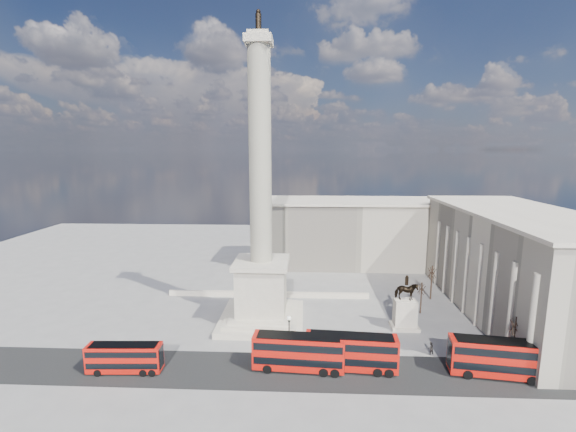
# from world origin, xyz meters

# --- Properties ---
(ground) EXTENTS (180.00, 180.00, 0.00)m
(ground) POSITION_xyz_m (0.00, 0.00, 0.00)
(ground) COLOR gray
(ground) RESTS_ON ground
(asphalt_road) EXTENTS (120.00, 9.00, 0.01)m
(asphalt_road) POSITION_xyz_m (5.00, -10.00, 0.00)
(asphalt_road) COLOR #242424
(asphalt_road) RESTS_ON ground
(nelsons_column) EXTENTS (14.00, 14.00, 49.85)m
(nelsons_column) POSITION_xyz_m (0.00, 5.00, 12.92)
(nelsons_column) COLOR beige
(nelsons_column) RESTS_ON ground
(balustrade_wall) EXTENTS (40.00, 0.60, 1.10)m
(balustrade_wall) POSITION_xyz_m (0.00, 16.00, 0.55)
(balustrade_wall) COLOR beige
(balustrade_wall) RESTS_ON ground
(building_east) EXTENTS (19.00, 46.00, 18.60)m
(building_east) POSITION_xyz_m (45.00, 10.00, 9.32)
(building_east) COLOR beige
(building_east) RESTS_ON ground
(building_northeast) EXTENTS (51.00, 17.00, 16.60)m
(building_northeast) POSITION_xyz_m (20.00, 40.00, 8.32)
(building_northeast) COLOR beige
(building_northeast) RESTS_ON ground
(red_bus_a) EXTENTS (9.75, 2.69, 3.92)m
(red_bus_a) POSITION_xyz_m (-16.30, -11.13, 2.06)
(red_bus_a) COLOR red
(red_bus_a) RESTS_ON ground
(red_bus_b) EXTENTS (12.23, 3.55, 4.90)m
(red_bus_b) POSITION_xyz_m (6.57, -9.60, 2.57)
(red_bus_b) COLOR red
(red_bus_b) RESTS_ON ground
(red_bus_c) EXTENTS (12.26, 3.63, 4.90)m
(red_bus_c) POSITION_xyz_m (13.56, -9.26, 2.57)
(red_bus_c) COLOR red
(red_bus_c) RESTS_ON ground
(red_bus_d) EXTENTS (12.58, 4.35, 5.00)m
(red_bus_d) POSITION_xyz_m (32.51, -10.01, 2.62)
(red_bus_d) COLOR red
(red_bus_d) RESTS_ON ground
(victorian_lamp) EXTENTS (0.57, 0.57, 6.60)m
(victorian_lamp) POSITION_xyz_m (5.16, -7.40, 3.89)
(victorian_lamp) COLOR black
(victorian_lamp) RESTS_ON ground
(equestrian_statue) EXTENTS (4.42, 3.32, 9.10)m
(equestrian_statue) POSITION_xyz_m (23.76, 3.38, 3.20)
(equestrian_statue) COLOR beige
(equestrian_statue) RESTS_ON ground
(bare_tree_near) EXTENTS (1.62, 1.62, 7.08)m
(bare_tree_near) POSITION_xyz_m (36.03, -6.51, 5.58)
(bare_tree_near) COLOR #332319
(bare_tree_near) RESTS_ON ground
(bare_tree_mid) EXTENTS (1.60, 1.60, 6.05)m
(bare_tree_mid) POSITION_xyz_m (28.13, 9.45, 4.77)
(bare_tree_mid) COLOR #332319
(bare_tree_mid) RESTS_ON ground
(bare_tree_far) EXTENTS (1.75, 1.75, 7.17)m
(bare_tree_far) POSITION_xyz_m (32.08, 16.27, 5.65)
(bare_tree_far) COLOR #332319
(bare_tree_far) RESTS_ON ground
(pedestrian_walking) EXTENTS (0.77, 0.59, 1.91)m
(pedestrian_walking) POSITION_xyz_m (27.85, -6.01, 0.95)
(pedestrian_walking) COLOR #282522
(pedestrian_walking) RESTS_ON ground
(pedestrian_standing) EXTENTS (1.08, 0.96, 1.83)m
(pedestrian_standing) POSITION_xyz_m (25.44, -4.72, 0.91)
(pedestrian_standing) COLOR #282522
(pedestrian_standing) RESTS_ON ground
(pedestrian_crossing) EXTENTS (1.07, 1.17, 1.93)m
(pedestrian_crossing) POSITION_xyz_m (11.16, -5.75, 0.96)
(pedestrian_crossing) COLOR #282522
(pedestrian_crossing) RESTS_ON ground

